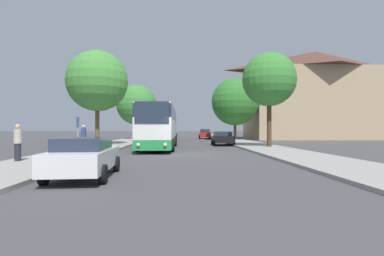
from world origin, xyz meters
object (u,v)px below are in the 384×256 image
at_px(parked_car_left_curb, 85,156).
at_px(tree_right_near, 235,102).
at_px(pedestrian_waiting_near, 18,142).
at_px(tree_right_mid, 269,80).
at_px(tree_left_near, 97,81).
at_px(bus_front, 159,127).
at_px(parked_car_right_near, 223,138).
at_px(bus_stop_sign, 78,131).
at_px(pedestrian_waiting_far, 84,138).
at_px(bus_middle, 166,127).
at_px(parked_car_right_far, 205,134).
at_px(tree_left_far, 136,105).

distance_m(parked_car_left_curb, tree_right_near, 33.55).
bearing_deg(pedestrian_waiting_near, parked_car_left_curb, -140.60).
distance_m(tree_right_near, tree_right_mid, 16.26).
height_order(parked_car_left_curb, tree_left_near, tree_left_near).
xyz_separation_m(bus_front, pedestrian_waiting_near, (-6.26, -10.38, -0.82)).
distance_m(parked_car_right_near, bus_stop_sign, 16.32).
height_order(bus_stop_sign, tree_right_mid, tree_right_mid).
bearing_deg(tree_right_mid, pedestrian_waiting_far, -163.35).
height_order(bus_middle, tree_left_near, tree_left_near).
bearing_deg(bus_stop_sign, pedestrian_waiting_near, -125.80).
height_order(pedestrian_waiting_near, tree_right_near, tree_right_near).
bearing_deg(bus_stop_sign, parked_car_right_far, 72.18).
bearing_deg(parked_car_left_curb, bus_stop_sign, 107.02).
height_order(bus_middle, tree_right_mid, tree_right_mid).
bearing_deg(parked_car_right_near, bus_middle, -53.95).
xyz_separation_m(bus_front, tree_right_near, (9.66, 16.56, 3.58)).
relative_size(parked_car_right_far, tree_right_mid, 0.53).
distance_m(parked_car_right_near, tree_left_far, 19.08).
height_order(bus_front, tree_left_far, tree_left_far).
bearing_deg(tree_right_near, parked_car_right_near, -106.81).
relative_size(parked_car_right_far, tree_left_far, 0.54).
xyz_separation_m(tree_left_near, tree_right_mid, (15.73, -3.46, -0.30)).
xyz_separation_m(parked_car_right_far, pedestrian_waiting_near, (-12.32, -34.91, 0.26)).
bearing_deg(parked_car_right_near, tree_right_near, -104.73).
distance_m(parked_car_right_far, tree_left_near, 24.71).
distance_m(tree_left_near, tree_right_near, 20.38).
height_order(pedestrian_waiting_near, tree_left_far, tree_left_far).
height_order(parked_car_right_near, tree_right_mid, tree_right_mid).
relative_size(parked_car_right_near, pedestrian_waiting_near, 2.39).
relative_size(tree_left_far, tree_right_mid, 0.99).
bearing_deg(tree_left_near, tree_right_near, 38.91).
relative_size(parked_car_left_curb, bus_stop_sign, 1.93).
bearing_deg(tree_right_near, parked_car_right_far, 114.29).
bearing_deg(parked_car_left_curb, bus_middle, 83.57).
xyz_separation_m(bus_middle, tree_left_far, (-4.66, 5.92, 3.43)).
bearing_deg(pedestrian_waiting_far, bus_stop_sign, -138.95).
height_order(bus_front, tree_right_mid, tree_right_mid).
distance_m(bus_front, tree_right_mid, 10.40).
distance_m(bus_stop_sign, tree_right_mid, 16.53).
xyz_separation_m(parked_car_left_curb, parked_car_right_far, (7.77, 39.17, 0.05)).
bearing_deg(parked_car_right_near, tree_left_far, -52.23).
xyz_separation_m(parked_car_right_near, tree_left_far, (-10.81, 15.05, 4.53)).
xyz_separation_m(pedestrian_waiting_far, tree_right_near, (14.70, 20.61, 4.38)).
height_order(pedestrian_waiting_far, tree_right_mid, tree_right_mid).
distance_m(bus_middle, parked_car_left_curb, 28.76).
bearing_deg(bus_front, bus_middle, 91.19).
bearing_deg(pedestrian_waiting_far, parked_car_left_curb, -133.68).
bearing_deg(tree_right_mid, bus_middle, 124.86).
bearing_deg(tree_left_far, tree_right_mid, -54.11).
distance_m(parked_car_right_near, tree_right_mid, 7.76).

